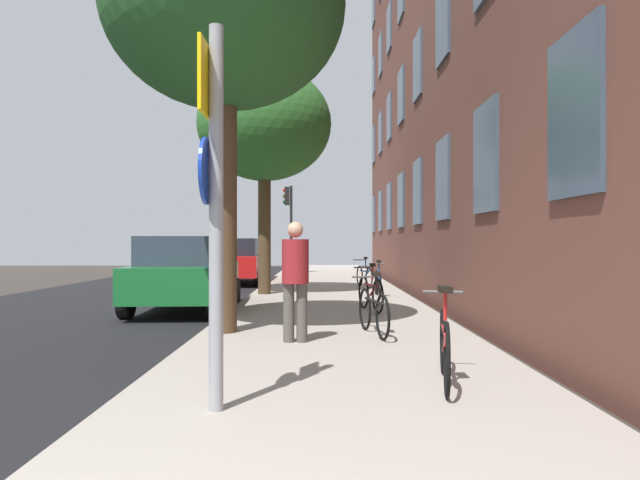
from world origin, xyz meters
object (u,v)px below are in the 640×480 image
object	(u,v)px
tree_near	(222,7)
bicycle_0	(442,345)
traffic_light	(286,214)
pedestrian_0	(293,273)
bicycle_4	(362,275)
car_0	(182,273)
car_1	(236,260)
sign_post	(210,189)
bicycle_3	(376,282)
bicycle_2	(368,292)
bicycle_1	(371,310)
tree_far	(262,125)

from	to	relation	value
tree_near	bicycle_0	bearing A→B (deg)	-50.45
traffic_light	pedestrian_0	size ratio (longest dim) A/B	2.29
bicycle_4	traffic_light	bearing A→B (deg)	109.61
car_0	traffic_light	bearing A→B (deg)	83.03
tree_near	pedestrian_0	distance (m)	4.33
traffic_light	car_1	world-z (taller)	traffic_light
traffic_light	bicycle_0	world-z (taller)	traffic_light
sign_post	bicycle_3	xyz separation A→B (m)	(2.37, 9.89, -1.48)
traffic_light	bicycle_3	distance (m)	11.22
tree_near	bicycle_0	xyz separation A→B (m)	(2.71, -3.28, -4.66)
bicycle_2	bicycle_1	bearing A→B (deg)	-94.15
car_0	car_1	size ratio (longest dim) A/B	0.89
sign_post	bicycle_4	distance (m)	13.17
traffic_light	bicycle_2	world-z (taller)	traffic_light
sign_post	bicycle_3	distance (m)	10.28
traffic_light	car_1	size ratio (longest dim) A/B	0.85
traffic_light	bicycle_1	distance (m)	16.91
bicycle_0	bicycle_1	bearing A→B (deg)	98.06
bicycle_4	car_0	xyz separation A→B (m)	(-4.28, -5.16, 0.36)
sign_post	bicycle_2	world-z (taller)	sign_post
bicycle_2	bicycle_4	size ratio (longest dim) A/B	0.98
bicycle_1	bicycle_2	xyz separation A→B (m)	(0.22, 3.00, 0.01)
tree_far	bicycle_0	world-z (taller)	tree_far
tree_far	car_0	bearing A→B (deg)	-115.48
pedestrian_0	tree_far	bearing A→B (deg)	98.74
sign_post	bicycle_2	distance (m)	7.30
bicycle_2	bicycle_4	world-z (taller)	bicycle_2
car_1	sign_post	bearing A→B (deg)	-82.78
tree_far	car_0	xyz separation A→B (m)	(-1.43, -3.00, -3.81)
tree_near	pedestrian_0	bearing A→B (deg)	-38.47
bicycle_3	car_0	distance (m)	4.92
bicycle_1	bicycle_4	distance (m)	9.02
bicycle_1	car_1	size ratio (longest dim) A/B	0.36
tree_near	tree_far	world-z (taller)	tree_near
sign_post	tree_near	xyz separation A→B (m)	(-0.60, 4.18, 3.20)
bicycle_1	car_1	xyz separation A→B (m)	(-3.72, 12.12, 0.35)
bicycle_3	bicycle_1	bearing A→B (deg)	-96.45
tree_far	sign_post	bearing A→B (deg)	-86.78
tree_far	car_1	bearing A→B (deg)	105.11
bicycle_2	tree_far	bearing A→B (deg)	123.17
bicycle_1	tree_far	bearing A→B (deg)	108.53
car_0	bicycle_3	bearing A→B (deg)	26.12
sign_post	traffic_light	size ratio (longest dim) A/B	0.83
tree_near	car_1	xyz separation A→B (m)	(-1.43, 11.84, -4.31)
bicycle_3	car_0	xyz separation A→B (m)	(-4.40, -2.16, 0.36)
traffic_light	car_0	world-z (taller)	traffic_light
tree_far	bicycle_3	size ratio (longest dim) A/B	3.63
bicycle_1	pedestrian_0	world-z (taller)	pedestrian_0
bicycle_4	pedestrian_0	world-z (taller)	pedestrian_0
sign_post	pedestrian_0	size ratio (longest dim) A/B	1.91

